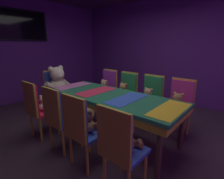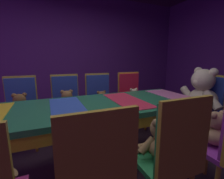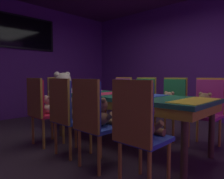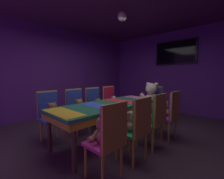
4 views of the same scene
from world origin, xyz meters
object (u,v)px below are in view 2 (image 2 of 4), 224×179
object	(u,v)px
chair_left_1	(66,100)
teddy_left_3	(134,97)
teddy_left_0	(20,107)
chair_left_2	(99,97)
chair_left_3	(130,94)
teddy_right_2	(160,140)
teddy_left_1	(67,102)
chair_left_0	(22,104)
teddy_right_1	(89,161)
teddy_left_2	(102,101)
throne_chair	(208,100)
banquet_table	(99,111)
king_teddy_bear	(201,93)
chair_right_1	(95,175)
chair_right_2	(174,150)
teddy_right_3	(213,130)

from	to	relation	value
chair_left_1	teddy_left_3	distance (m)	1.13
teddy_left_0	chair_left_2	world-z (taller)	chair_left_2
chair_left_1	chair_left_3	size ratio (longest dim) A/B	1.00
chair_left_1	teddy_right_2	distance (m)	1.64
teddy_left_1	teddy_right_2	bearing A→B (deg)	20.03
chair_left_0	teddy_right_1	bearing A→B (deg)	19.26
teddy_left_2	teddy_right_1	xyz separation A→B (m)	(1.42, -0.58, 0.02)
teddy_left_1	teddy_left_3	bearing A→B (deg)	90.35
teddy_right_1	throne_chair	distance (m)	2.17
banquet_table	teddy_left_0	world-z (taller)	teddy_left_0
chair_left_2	teddy_right_1	bearing A→B (deg)	-20.23
teddy_left_3	throne_chair	distance (m)	1.13
banquet_table	king_teddy_bear	size ratio (longest dim) A/B	3.54
chair_left_1	throne_chair	xyz separation A→B (m)	(0.86, 1.99, 0.00)
teddy_left_2	chair_right_1	distance (m)	1.67
teddy_left_0	chair_right_2	world-z (taller)	chair_right_2
teddy_right_3	teddy_right_1	bearing A→B (deg)	89.70
chair_right_1	chair_right_2	distance (m)	0.57
teddy_left_1	chair_left_2	size ratio (longest dim) A/B	0.34
chair_left_1	teddy_right_3	world-z (taller)	chair_left_1
teddy_left_1	chair_right_1	size ratio (longest dim) A/B	0.34
chair_right_2	teddy_right_3	world-z (taller)	chair_right_2
chair_left_1	teddy_right_1	bearing A→B (deg)	-1.81
chair_left_3	teddy_left_3	distance (m)	0.14
chair_left_3	teddy_right_2	size ratio (longest dim) A/B	2.83
chair_right_1	teddy_right_1	world-z (taller)	chair_right_1
teddy_left_0	teddy_left_1	distance (m)	0.60
throne_chair	king_teddy_bear	world-z (taller)	king_teddy_bear
chair_left_3	king_teddy_bear	bearing A→B (deg)	39.05
teddy_left_0	chair_left_1	xyz separation A→B (m)	(-0.15, 0.60, 0.00)
teddy_left_1	chair_right_2	world-z (taller)	chair_right_2
chair_right_1	teddy_right_1	xyz separation A→B (m)	(-0.15, -0.00, -0.01)
chair_left_3	teddy_right_2	bearing A→B (deg)	-21.21
teddy_left_2	teddy_right_3	bearing A→B (deg)	21.54
teddy_left_0	chair_left_2	distance (m)	1.14
teddy_right_3	throne_chair	xyz separation A→B (m)	(-0.72, 0.91, 0.00)
chair_right_2	throne_chair	xyz separation A→B (m)	(-0.84, 1.48, 0.00)
teddy_left_0	chair_left_2	xyz separation A→B (m)	(-0.13, 1.13, 0.00)
teddy_right_2	teddy_left_3	bearing A→B (deg)	-23.13
teddy_left_1	teddy_left_3	distance (m)	1.12
chair_left_0	teddy_left_3	distance (m)	1.73
chair_left_2	king_teddy_bear	distance (m)	1.56
king_teddy_bear	chair_left_0	bearing A→B (deg)	-19.58
teddy_left_2	chair_left_3	bearing A→B (deg)	105.44
chair_left_1	chair_left_2	world-z (taller)	same
king_teddy_bear	teddy_left_1	bearing A→B (deg)	-21.44
chair_left_2	teddy_right_2	xyz separation A→B (m)	(1.54, -0.01, 0.00)
teddy_left_0	chair_left_1	distance (m)	0.62
chair_left_1	teddy_right_3	size ratio (longest dim) A/B	2.97
banquet_table	teddy_right_3	size ratio (longest dim) A/B	7.20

